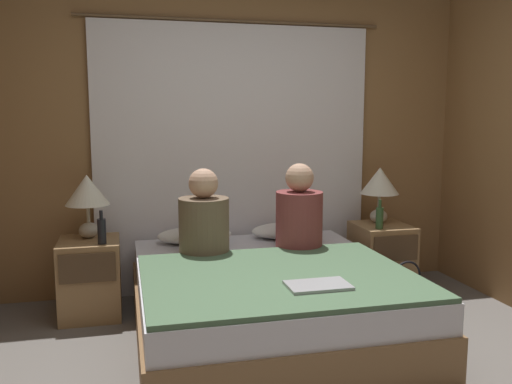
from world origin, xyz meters
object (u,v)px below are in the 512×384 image
at_px(pillow_right, 287,230).
at_px(laptop_on_bed, 318,285).
at_px(person_right_in_bed, 299,214).
at_px(beer_bottle_on_left_stand, 102,230).
at_px(nightstand_left, 90,278).
at_px(beer_bottle_on_right_stand, 380,217).
at_px(nightstand_right, 381,258).
at_px(person_left_in_bed, 204,220).
at_px(lamp_left, 87,194).
at_px(lamp_right, 380,184).
at_px(pillow_left, 195,235).
at_px(bed, 266,301).
at_px(handbag_on_floor, 406,294).

xyz_separation_m(pillow_right, laptop_on_bed, (-0.23, -1.34, -0.02)).
xyz_separation_m(person_right_in_bed, beer_bottle_on_left_stand, (-1.40, 0.10, -0.07)).
bearing_deg(nightstand_left, beer_bottle_on_right_stand, -3.60).
bearing_deg(nightstand_right, person_left_in_bed, -170.83).
height_order(person_left_in_bed, person_right_in_bed, person_right_in_bed).
xyz_separation_m(pillow_right, beer_bottle_on_right_stand, (0.68, -0.26, 0.12)).
distance_m(lamp_left, beer_bottle_on_left_stand, 0.33).
height_order(lamp_right, laptop_on_bed, lamp_right).
height_order(pillow_left, person_left_in_bed, person_left_in_bed).
bearing_deg(bed, nightstand_left, 151.03).
xyz_separation_m(bed, person_left_in_bed, (-0.35, 0.39, 0.48)).
xyz_separation_m(pillow_right, beer_bottle_on_left_stand, (-1.42, -0.26, 0.13)).
bearing_deg(beer_bottle_on_left_stand, person_right_in_bed, -4.25).
bearing_deg(pillow_left, beer_bottle_on_left_stand, -158.72).
xyz_separation_m(nightstand_left, handbag_on_floor, (2.28, -0.46, -0.16)).
bearing_deg(laptop_on_bed, handbag_on_floor, 37.60).
bearing_deg(nightstand_left, person_right_in_bed, -9.18).
relative_size(laptop_on_bed, handbag_on_floor, 0.92).
relative_size(person_right_in_bed, laptop_on_bed, 1.81).
xyz_separation_m(bed, nightstand_left, (-1.15, 0.64, 0.05)).
relative_size(nightstand_left, handbag_on_floor, 1.47).
bearing_deg(pillow_right, beer_bottle_on_left_stand, -169.44).
xyz_separation_m(lamp_left, lamp_right, (2.30, 0.00, 0.00)).
distance_m(lamp_right, laptop_on_bed, 1.68).
bearing_deg(beer_bottle_on_right_stand, person_right_in_bed, -171.52).
distance_m(nightstand_right, beer_bottle_on_right_stand, 0.41).
xyz_separation_m(pillow_left, beer_bottle_on_left_stand, (-0.68, -0.26, 0.13)).
height_order(nightstand_right, handbag_on_floor, nightstand_right).
distance_m(lamp_right, beer_bottle_on_left_stand, 2.22).
bearing_deg(nightstand_left, pillow_right, 4.75).
xyz_separation_m(lamp_right, handbag_on_floor, (-0.02, -0.53, -0.76)).
distance_m(lamp_left, pillow_left, 0.86).
bearing_deg(lamp_left, pillow_left, 3.81).
xyz_separation_m(nightstand_right, person_left_in_bed, (-1.50, -0.24, 0.43)).
bearing_deg(beer_bottle_on_right_stand, beer_bottle_on_left_stand, 180.00).
xyz_separation_m(nightstand_right, beer_bottle_on_right_stand, (-0.10, -0.14, 0.37)).
xyz_separation_m(laptop_on_bed, handbag_on_floor, (0.98, 0.76, -0.38)).
relative_size(lamp_left, person_left_in_bed, 0.75).
height_order(person_left_in_bed, handbag_on_floor, person_left_in_bed).
relative_size(person_left_in_bed, laptop_on_bed, 1.75).
xyz_separation_m(bed, beer_bottle_on_right_stand, (1.05, 0.50, 0.42)).
relative_size(nightstand_right, person_left_in_bed, 0.91).
bearing_deg(beer_bottle_on_right_stand, lamp_right, 65.04).
distance_m(nightstand_left, nightstand_right, 2.30).
height_order(nightstand_right, lamp_left, lamp_left).
bearing_deg(bed, handbag_on_floor, 9.03).
relative_size(lamp_right, laptop_on_bed, 1.32).
distance_m(nightstand_right, handbag_on_floor, 0.48).
xyz_separation_m(bed, pillow_left, (-0.37, 0.76, 0.30)).
xyz_separation_m(person_right_in_bed, laptop_on_bed, (-0.21, -0.97, -0.22)).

